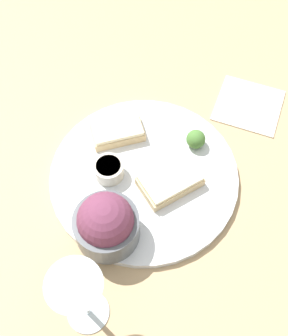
% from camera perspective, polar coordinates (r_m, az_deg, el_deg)
% --- Properties ---
extents(ground_plane, '(4.00, 4.00, 0.00)m').
position_cam_1_polar(ground_plane, '(0.75, 0.00, -1.31)').
color(ground_plane, tan).
extents(dinner_plate, '(0.33, 0.33, 0.01)m').
position_cam_1_polar(dinner_plate, '(0.75, 0.00, -1.05)').
color(dinner_plate, silver).
rests_on(dinner_plate, ground_plane).
extents(salad_bowl, '(0.10, 0.10, 0.10)m').
position_cam_1_polar(salad_bowl, '(0.66, -5.15, -7.50)').
color(salad_bowl, '#4C5156').
rests_on(salad_bowl, dinner_plate).
extents(sauce_ramekin, '(0.05, 0.05, 0.03)m').
position_cam_1_polar(sauce_ramekin, '(0.73, -4.80, -0.16)').
color(sauce_ramekin, beige).
rests_on(sauce_ramekin, dinner_plate).
extents(cheese_toast_near, '(0.12, 0.11, 0.03)m').
position_cam_1_polar(cheese_toast_near, '(0.72, 3.53, -1.72)').
color(cheese_toast_near, '#D1B27F').
rests_on(cheese_toast_near, dinner_plate).
extents(cheese_toast_far, '(0.11, 0.09, 0.03)m').
position_cam_1_polar(cheese_toast_far, '(0.78, -3.64, 5.06)').
color(cheese_toast_far, '#D1B27F').
rests_on(cheese_toast_far, dinner_plate).
extents(wine_glass, '(0.07, 0.07, 0.16)m').
position_cam_1_polar(wine_glass, '(0.56, -8.90, -16.42)').
color(wine_glass, silver).
rests_on(wine_glass, ground_plane).
extents(garnish, '(0.03, 0.03, 0.03)m').
position_cam_1_polar(garnish, '(0.76, 7.03, 3.90)').
color(garnish, '#477533').
rests_on(garnish, dinner_plate).
extents(napkin, '(0.15, 0.15, 0.01)m').
position_cam_1_polar(napkin, '(0.87, 13.99, 8.31)').
color(napkin, beige).
rests_on(napkin, ground_plane).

